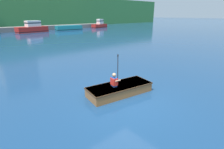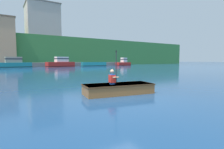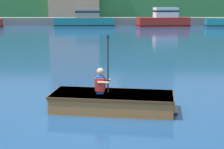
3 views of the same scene
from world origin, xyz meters
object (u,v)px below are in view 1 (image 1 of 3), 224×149
object	(u,v)px
moored_boat_dock_east_inner	(100,25)
person_paddler	(114,80)
rowboat_foreground	(120,88)
moored_boat_dock_east_end	(32,28)
moored_boat_dock_west_inner	(69,28)

from	to	relation	value
moored_boat_dock_east_inner	person_paddler	distance (m)	39.07
rowboat_foreground	person_paddler	distance (m)	0.55
moored_boat_dock_east_end	person_paddler	world-z (taller)	moored_boat_dock_east_end
moored_boat_dock_west_inner	moored_boat_dock_east_end	size ratio (longest dim) A/B	0.97
moored_boat_dock_east_inner	moored_boat_dock_west_inner	bearing A→B (deg)	-172.49
moored_boat_dock_east_end	rowboat_foreground	size ratio (longest dim) A/B	1.94
moored_boat_dock_east_end	rowboat_foreground	bearing A→B (deg)	-101.28
person_paddler	moored_boat_dock_west_inner	bearing A→B (deg)	65.38
moored_boat_dock_east_end	person_paddler	distance (m)	31.27
rowboat_foreground	moored_boat_dock_west_inner	bearing A→B (deg)	65.91
rowboat_foreground	moored_boat_dock_east_end	bearing A→B (deg)	78.72
moored_boat_dock_east_inner	rowboat_foreground	world-z (taller)	moored_boat_dock_east_inner
moored_boat_dock_east_inner	moored_boat_dock_east_end	size ratio (longest dim) A/B	0.80
moored_boat_dock_east_inner	moored_boat_dock_east_end	world-z (taller)	moored_boat_dock_east_end
moored_boat_dock_west_inner	person_paddler	bearing A→B (deg)	-114.62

